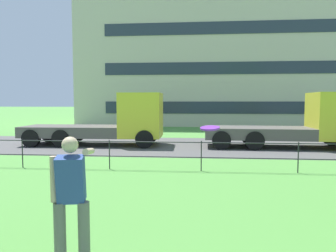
{
  "coord_description": "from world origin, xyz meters",
  "views": [
    {
      "loc": [
        -0.14,
        1.82,
        2.28
      ],
      "look_at": [
        -0.81,
        9.06,
        1.73
      ],
      "focal_mm": 33.89,
      "sensor_mm": 36.0,
      "label": 1
    }
  ],
  "objects_px": {
    "flatbed_truck_far_right": "(302,123)",
    "flatbed_truck_left": "(114,122)",
    "frisbee": "(210,128)",
    "person_thrower": "(71,198)",
    "apartment_building_background": "(270,39)"
  },
  "relations": [
    {
      "from": "flatbed_truck_far_right",
      "to": "apartment_building_background",
      "type": "xyz_separation_m",
      "value": [
        2.5,
        19.26,
        7.87
      ]
    },
    {
      "from": "frisbee",
      "to": "flatbed_truck_left",
      "type": "distance_m",
      "value": 12.86
    },
    {
      "from": "flatbed_truck_far_right",
      "to": "flatbed_truck_left",
      "type": "bearing_deg",
      "value": 179.16
    },
    {
      "from": "flatbed_truck_left",
      "to": "frisbee",
      "type": "bearing_deg",
      "value": -69.12
    },
    {
      "from": "flatbed_truck_left",
      "to": "flatbed_truck_far_right",
      "type": "relative_size",
      "value": 1.0
    },
    {
      "from": "person_thrower",
      "to": "flatbed_truck_far_right",
      "type": "bearing_deg",
      "value": 60.48
    },
    {
      "from": "flatbed_truck_left",
      "to": "flatbed_truck_far_right",
      "type": "xyz_separation_m",
      "value": [
        9.59,
        -0.14,
        0.0
      ]
    },
    {
      "from": "flatbed_truck_far_right",
      "to": "person_thrower",
      "type": "bearing_deg",
      "value": -119.52
    },
    {
      "from": "person_thrower",
      "to": "frisbee",
      "type": "height_order",
      "value": "frisbee"
    },
    {
      "from": "frisbee",
      "to": "person_thrower",
      "type": "bearing_deg",
      "value": -171.01
    },
    {
      "from": "person_thrower",
      "to": "apartment_building_background",
      "type": "height_order",
      "value": "apartment_building_background"
    },
    {
      "from": "person_thrower",
      "to": "flatbed_truck_left",
      "type": "distance_m",
      "value": 12.59
    },
    {
      "from": "flatbed_truck_left",
      "to": "apartment_building_background",
      "type": "xyz_separation_m",
      "value": [
        12.09,
        19.11,
        7.87
      ]
    },
    {
      "from": "person_thrower",
      "to": "flatbed_truck_far_right",
      "type": "distance_m",
      "value": 13.97
    },
    {
      "from": "frisbee",
      "to": "flatbed_truck_far_right",
      "type": "height_order",
      "value": "flatbed_truck_far_right"
    }
  ]
}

